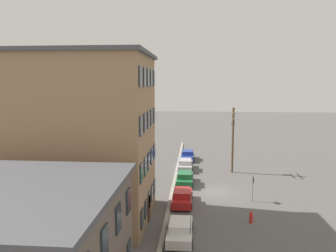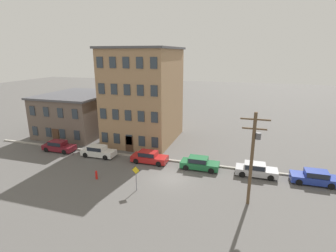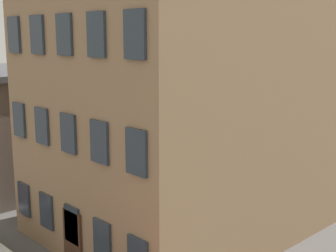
# 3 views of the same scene
# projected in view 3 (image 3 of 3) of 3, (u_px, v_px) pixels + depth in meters

# --- Properties ---
(apartment_corner) EXTENTS (10.42, 12.47, 6.57)m
(apartment_corner) POSITION_uv_depth(u_px,v_px,m) (50.00, 119.00, 29.24)
(apartment_corner) COLOR #66564C
(apartment_corner) RESTS_ON ground_plane
(apartment_midblock) EXTENTS (9.75, 11.67, 13.85)m
(apartment_midblock) POSITION_uv_depth(u_px,v_px,m) (182.00, 72.00, 19.77)
(apartment_midblock) COLOR #9E7A56
(apartment_midblock) RESTS_ON ground_plane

